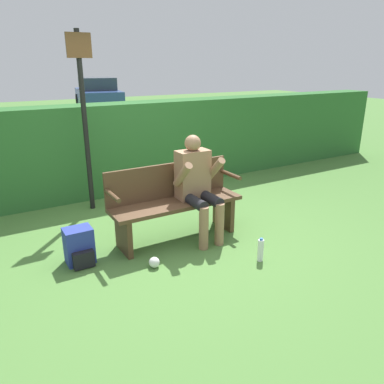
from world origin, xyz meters
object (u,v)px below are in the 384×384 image
(person_seated, at_px, (197,183))
(backpack, at_px, (79,247))
(parked_car, at_px, (98,94))
(park_bench, at_px, (174,201))
(water_bottle, at_px, (261,250))
(signpost, at_px, (84,112))

(person_seated, distance_m, backpack, 1.51)
(person_seated, bearing_deg, backpack, 176.93)
(parked_car, bearing_deg, person_seated, 177.17)
(park_bench, relative_size, person_seated, 1.29)
(water_bottle, xyz_separation_m, signpost, (-1.11, 2.47, 1.27))
(person_seated, bearing_deg, parked_car, 77.29)
(signpost, height_order, parked_car, signpost)
(person_seated, relative_size, parked_car, 0.28)
(water_bottle, bearing_deg, backpack, 150.55)
(person_seated, height_order, parked_car, parked_car)
(person_seated, bearing_deg, water_bottle, -72.87)
(person_seated, relative_size, water_bottle, 4.68)
(parked_car, bearing_deg, water_bottle, 178.87)
(water_bottle, bearing_deg, parked_car, 78.99)
(park_bench, relative_size, signpost, 0.65)
(park_bench, bearing_deg, water_bottle, -62.64)
(person_seated, height_order, backpack, person_seated)
(backpack, distance_m, water_bottle, 1.94)
(park_bench, distance_m, signpost, 1.84)
(park_bench, distance_m, water_bottle, 1.17)
(park_bench, distance_m, person_seated, 0.35)
(park_bench, bearing_deg, backpack, -177.86)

